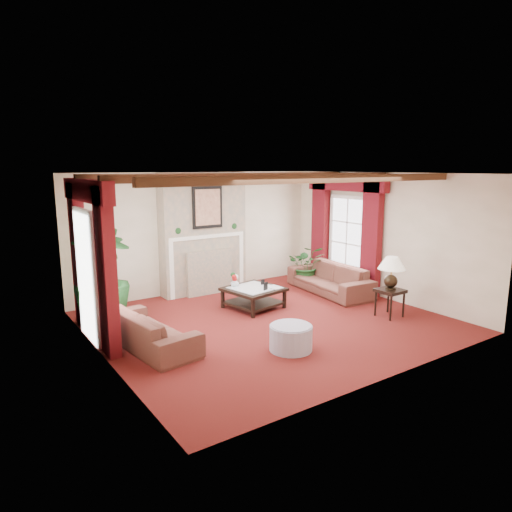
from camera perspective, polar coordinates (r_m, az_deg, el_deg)
floor at (r=8.52m, az=1.71°, el=-8.22°), size 6.00×6.00×0.00m
ceiling at (r=8.04m, az=1.82°, el=10.26°), size 6.00×6.00×0.00m
back_wall at (r=10.49m, az=-7.12°, el=2.97°), size 6.00×0.02×2.70m
left_wall at (r=6.88m, az=-18.89°, el=-1.82°), size 0.02×5.50×2.70m
right_wall at (r=10.21m, az=15.52°, el=2.43°), size 0.02×5.50×2.70m
ceiling_beams at (r=8.04m, az=1.82°, el=9.83°), size 6.00×3.00×0.12m
fireplace at (r=10.21m, az=-6.78°, el=10.37°), size 2.00×0.52×2.70m
french_door_left at (r=7.73m, az=-21.05°, el=5.26°), size 0.10×1.10×2.16m
french_door_right at (r=10.77m, az=11.55°, el=7.22°), size 0.10×1.10×2.16m
curtains_left at (r=7.73m, az=-20.47°, el=8.43°), size 0.20×2.40×2.55m
curtains_right at (r=10.67m, az=11.22°, el=9.46°), size 0.20×2.40×2.55m
sofa_left at (r=7.47m, az=-13.19°, el=-8.18°), size 2.13×1.08×0.77m
sofa_right at (r=10.45m, az=9.19°, el=-2.25°), size 2.33×1.08×0.86m
potted_palm at (r=8.71m, az=-18.63°, el=-4.89°), size 1.96×2.34×1.01m
small_plant at (r=11.12m, az=6.28°, el=-1.65°), size 1.79×1.79×0.75m
coffee_table at (r=9.27m, az=-0.31°, el=-5.25°), size 1.18×1.18×0.42m
side_table at (r=9.10m, az=16.35°, el=-5.63°), size 0.56×0.56×0.54m
ottoman at (r=7.24m, az=4.38°, el=-10.17°), size 0.67×0.67×0.39m
table_lamp at (r=8.95m, az=16.55°, el=-2.00°), size 0.51×0.51×0.65m
flower_vase at (r=9.30m, az=-2.67°, el=-3.35°), size 0.18×0.19×0.17m
book at (r=9.10m, az=1.76°, el=-3.17°), size 0.24×0.06×0.32m
photo_frame_a at (r=9.02m, az=1.22°, el=-3.82°), size 0.12×0.06×0.16m
photo_frame_b at (r=9.42m, az=0.86°, el=-3.30°), size 0.09×0.03×0.12m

